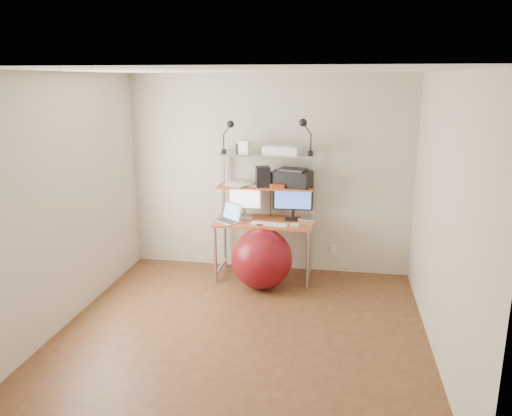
{
  "coord_description": "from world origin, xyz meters",
  "views": [
    {
      "loc": [
        0.89,
        -4.39,
        2.43
      ],
      "look_at": [
        -0.05,
        1.15,
        0.97
      ],
      "focal_mm": 35.0,
      "sensor_mm": 36.0,
      "label": 1
    }
  ],
  "objects": [
    {
      "name": "room",
      "position": [
        0.0,
        0.0,
        1.25
      ],
      "size": [
        3.6,
        3.6,
        3.6
      ],
      "color": "brown",
      "rests_on": "ground"
    },
    {
      "name": "exercise_ball",
      "position": [
        0.02,
        1.12,
        0.36
      ],
      "size": [
        0.73,
        0.73,
        0.73
      ],
      "primitive_type": "sphere",
      "color": "maroon",
      "rests_on": "floor"
    },
    {
      "name": "scanner",
      "position": [
        0.2,
        1.57,
        1.6
      ],
      "size": [
        0.47,
        0.35,
        0.11
      ],
      "rotation": [
        0.0,
        0.0,
        -0.18
      ],
      "color": "silver",
      "rests_on": "top_shelf"
    },
    {
      "name": "monitor_silver",
      "position": [
        -0.26,
        1.52,
        0.99
      ],
      "size": [
        0.42,
        0.15,
        0.46
      ],
      "rotation": [
        0.0,
        0.0,
        0.03
      ],
      "color": "#A7A6AB",
      "rests_on": "desktop"
    },
    {
      "name": "wall_outlet",
      "position": [
        0.85,
        1.79,
        0.3
      ],
      "size": [
        0.08,
        0.01,
        0.12
      ],
      "primitive_type": "cube",
      "color": "silver",
      "rests_on": "room"
    },
    {
      "name": "clip_lamp_left",
      "position": [
        -0.44,
        1.51,
        1.84
      ],
      "size": [
        0.16,
        0.09,
        0.4
      ],
      "color": "black",
      "rests_on": "top_shelf"
    },
    {
      "name": "box_grey",
      "position": [
        -0.33,
        1.6,
        1.6
      ],
      "size": [
        0.13,
        0.13,
        0.11
      ],
      "primitive_type": "cube",
      "rotation": [
        0.0,
        0.0,
        0.25
      ],
      "color": "#2F2F32",
      "rests_on": "top_shelf"
    },
    {
      "name": "mac_mini",
      "position": [
        0.54,
        1.54,
        0.76
      ],
      "size": [
        0.26,
        0.26,
        0.04
      ],
      "primitive_type": "cube",
      "rotation": [
        0.0,
        0.0,
        -0.27
      ],
      "color": "silver",
      "rests_on": "desktop"
    },
    {
      "name": "printer",
      "position": [
        0.32,
        1.61,
        1.25
      ],
      "size": [
        0.53,
        0.42,
        0.22
      ],
      "rotation": [
        0.0,
        0.0,
        -0.26
      ],
      "color": "black",
      "rests_on": "mid_shelf"
    },
    {
      "name": "paper_stack",
      "position": [
        -0.36,
        1.57,
        1.16
      ],
      "size": [
        0.37,
        0.41,
        0.02
      ],
      "color": "white",
      "rests_on": "mid_shelf"
    },
    {
      "name": "monitor_black",
      "position": [
        0.34,
        1.55,
        0.99
      ],
      "size": [
        0.5,
        0.14,
        0.5
      ],
      "rotation": [
        0.0,
        0.0,
        0.03
      ],
      "color": "black",
      "rests_on": "desktop"
    },
    {
      "name": "clip_lamp_right",
      "position": [
        0.46,
        1.52,
        1.87
      ],
      "size": [
        0.17,
        0.1,
        0.43
      ],
      "color": "black",
      "rests_on": "top_shelf"
    },
    {
      "name": "nas_cube",
      "position": [
        -0.04,
        1.54,
        1.27
      ],
      "size": [
        0.21,
        0.21,
        0.24
      ],
      "primitive_type": "cube",
      "rotation": [
        0.0,
        0.0,
        0.3
      ],
      "color": "black",
      "rests_on": "mid_shelf"
    },
    {
      "name": "laptop",
      "position": [
        -0.42,
        1.34,
        0.79
      ],
      "size": [
        0.41,
        0.4,
        0.28
      ],
      "rotation": [
        0.0,
        0.0,
        -0.7
      ],
      "color": "silver",
      "rests_on": "desktop"
    },
    {
      "name": "keyboard",
      "position": [
        0.08,
        1.3,
        0.75
      ],
      "size": [
        0.45,
        0.19,
        0.01
      ],
      "primitive_type": "cube",
      "rotation": [
        0.0,
        0.0,
        -0.15
      ],
      "color": "silver",
      "rests_on": "desktop"
    },
    {
      "name": "box_white",
      "position": [
        -0.25,
        1.52,
        1.63
      ],
      "size": [
        0.16,
        0.15,
        0.16
      ],
      "primitive_type": "cube",
      "rotation": [
        0.0,
        0.0,
        -0.33
      ],
      "color": "silver",
      "rests_on": "top_shelf"
    },
    {
      "name": "computer_desk",
      "position": [
        0.0,
        1.5,
        0.96
      ],
      "size": [
        1.2,
        0.6,
        1.57
      ],
      "color": "#C45D26",
      "rests_on": "ground"
    },
    {
      "name": "red_box",
      "position": [
        0.15,
        1.47,
        1.17
      ],
      "size": [
        0.19,
        0.15,
        0.05
      ],
      "primitive_type": "cube",
      "rotation": [
        0.0,
        0.0,
        0.3
      ],
      "color": "#BD421E",
      "rests_on": "mid_shelf"
    },
    {
      "name": "mouse",
      "position": [
        0.39,
        1.28,
        0.75
      ],
      "size": [
        0.11,
        0.08,
        0.03
      ],
      "primitive_type": "cube",
      "rotation": [
        0.0,
        0.0,
        0.22
      ],
      "color": "silver",
      "rests_on": "desktop"
    },
    {
      "name": "phone",
      "position": [
        -0.03,
        1.3,
        0.75
      ],
      "size": [
        0.1,
        0.15,
        0.01
      ],
      "primitive_type": "cube",
      "rotation": [
        0.0,
        0.0,
        0.19
      ],
      "color": "black",
      "rests_on": "desktop"
    }
  ]
}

